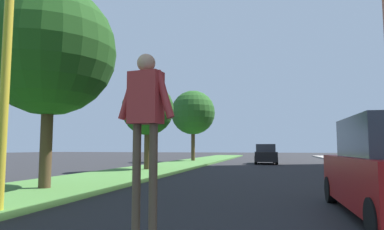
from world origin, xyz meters
TOP-DOWN VIEW (x-y plane):
  - ground_plane at (0.00, 30.00)m, footprint 140.00×140.00m
  - median_strip at (-6.76, 28.00)m, footprint 4.17×64.00m
  - tree_mid at (-6.51, 12.99)m, footprint 4.12×4.12m
  - tree_far at (-6.74, 22.25)m, footprint 3.01×3.01m
  - tree_distant at (-7.17, 35.46)m, footprint 4.20×4.20m
  - pedestrian_performer at (-1.15, 7.55)m, footprint 0.75×0.29m
  - sedan_midblock at (-0.42, 33.74)m, footprint 2.08×4.28m

SIDE VIEW (x-z plane):
  - ground_plane at x=0.00m, z-range 0.00..0.00m
  - median_strip at x=-6.76m, z-range 0.00..0.15m
  - sedan_midblock at x=-0.42m, z-range -0.06..1.61m
  - pedestrian_performer at x=-1.15m, z-range 0.42..2.91m
  - tree_far at x=-6.74m, z-range 1.09..6.03m
  - tree_mid at x=-6.51m, z-range 1.25..7.59m
  - tree_distant at x=-7.17m, z-range 1.37..8.04m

